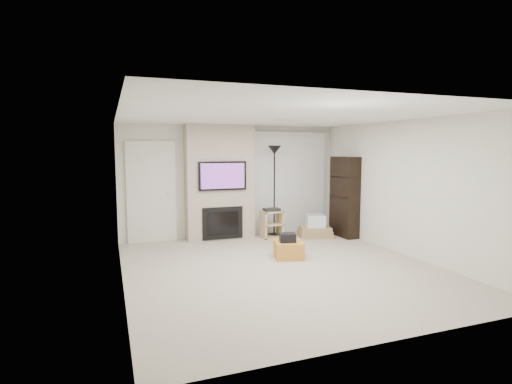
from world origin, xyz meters
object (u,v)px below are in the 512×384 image
object	(u,v)px
bookshelf	(344,197)
floor_lamp	(274,165)
av_stand	(272,222)
ottoman	(289,250)
box_stack	(315,228)

from	to	relation	value
bookshelf	floor_lamp	bearing A→B (deg)	158.20
floor_lamp	av_stand	bearing A→B (deg)	-129.97
ottoman	floor_lamp	xyz separation A→B (m)	(0.48, 1.83, 1.46)
box_stack	floor_lamp	bearing A→B (deg)	153.17
ottoman	floor_lamp	size ratio (longest dim) A/B	0.24
box_stack	av_stand	bearing A→B (deg)	164.31
ottoman	box_stack	xyz separation A→B (m)	(1.31, 1.41, 0.04)
av_stand	ottoman	bearing A→B (deg)	-102.06
av_stand	bookshelf	size ratio (longest dim) A/B	0.37
box_stack	bookshelf	distance (m)	0.97
av_stand	bookshelf	world-z (taller)	bookshelf
av_stand	bookshelf	xyz separation A→B (m)	(1.60, -0.44, 0.55)
ottoman	av_stand	world-z (taller)	av_stand
floor_lamp	av_stand	distance (m)	1.28
av_stand	box_stack	distance (m)	1.00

